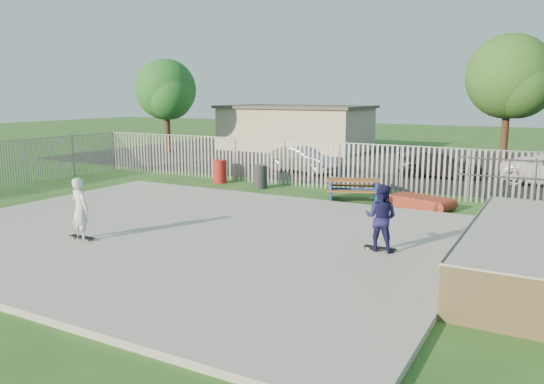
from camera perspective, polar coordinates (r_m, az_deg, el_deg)
The scene contains 17 objects.
ground at distance 15.44m, azimuth -8.97°, elevation -4.67°, with size 120.00×120.00×0.00m, color #26531C.
concrete_slab at distance 15.42m, azimuth -8.98°, elevation -4.40°, with size 15.00×12.00×0.15m, color #9A9A95.
fence at distance 18.51m, azimuth 2.16°, elevation 1.14°, with size 26.04×16.02×2.00m.
picnic_table at distance 20.32m, azimuth 8.71°, elevation 0.24°, with size 2.45×2.25×0.84m.
funbox at distance 19.68m, azimuth 15.62°, elevation -1.05°, with size 2.20×1.55×0.40m.
trash_bin_red at distance 24.32m, azimuth -5.63°, elevation 2.22°, with size 0.63×0.63×1.06m, color maroon.
trash_bin_grey at distance 22.84m, azimuth -1.26°, elevation 1.66°, with size 0.60×0.60×0.99m, color #28282B.
parking_lot at distance 32.32m, azimuth 12.17°, elevation 3.16°, with size 40.00×18.00×0.02m, color black.
car_silver at distance 27.30m, azimuth 3.20°, elevation 3.48°, with size 1.39×3.99×1.31m, color #A4A3A8.
car_dark at distance 27.04m, azimuth 17.55°, elevation 2.81°, with size 1.67×4.12×1.20m, color black.
building at distance 38.83m, azimuth 2.59°, elevation 6.95°, with size 10.40×6.40×3.20m.
tree_left at distance 37.65m, azimuth -11.34°, elevation 10.73°, with size 4.14×4.14×6.38m.
tree_mid at distance 33.47m, azimuth 24.15°, elevation 11.24°, with size 4.78×4.78×7.37m.
skateboard_a at distance 13.61m, azimuth 11.52°, elevation -6.00°, with size 0.80×0.21×0.08m.
skateboard_b at distance 15.21m, azimuth -19.74°, elevation -4.67°, with size 0.80×0.21×0.08m.
skater_navy at distance 13.41m, azimuth 11.65°, elevation -2.71°, with size 0.82×0.64×1.68m, color #161543.
skater_white at distance 15.03m, azimuth -19.93°, elevation -1.71°, with size 0.61×0.40×1.68m, color silver.
Camera 1 is at (9.23, -11.72, 4.00)m, focal length 35.00 mm.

